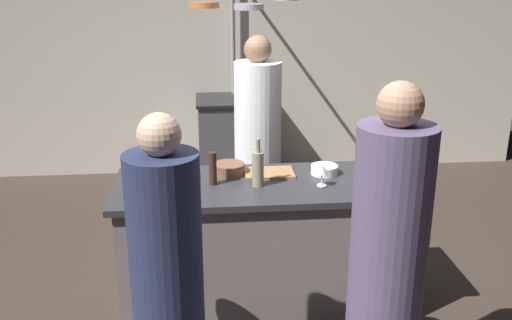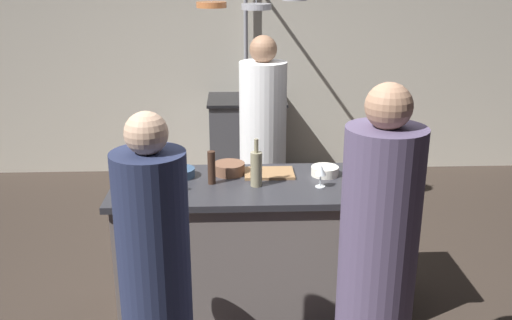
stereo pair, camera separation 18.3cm
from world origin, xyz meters
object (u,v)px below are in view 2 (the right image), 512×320
object	(u,v)px
wine_bottle_rose	(361,162)
mixing_bowl_blue	(180,173)
chef	(263,154)
mixing_bowl_ceramic	(325,171)
bar_stool_left	(162,314)
wine_bottle_green	(148,179)
bar_stool_right	(363,309)
guest_right	(376,275)
cutting_board	(269,173)
guest_left	(156,288)
mixing_bowl_wooden	(229,168)
wine_bottle_white	(256,168)
wine_glass_near_left_guest	(160,174)
wine_glass_near_right_guest	(153,164)
stove_range	(247,140)
wine_glass_by_chef	(321,171)
pepper_mill	(212,167)

from	to	relation	value
wine_bottle_rose	mixing_bowl_blue	bearing A→B (deg)	173.09
chef	mixing_bowl_ceramic	xyz separation A→B (m)	(0.36, -0.79, 0.14)
bar_stool_left	wine_bottle_green	xyz separation A→B (m)	(-0.09, 0.41, 0.64)
bar_stool_right	guest_right	world-z (taller)	guest_right
bar_stool_right	cutting_board	size ratio (longest dim) A/B	2.12
guest_left	mixing_bowl_wooden	distance (m)	1.20
wine_bottle_white	mixing_bowl_blue	bearing A→B (deg)	159.61
wine_glass_near_left_guest	wine_glass_near_right_guest	bearing A→B (deg)	109.95
wine_glass_near_right_guest	wine_glass_near_left_guest	bearing A→B (deg)	-70.05
guest_right	wine_bottle_white	size ratio (longest dim) A/B	5.72
mixing_bowl_blue	wine_bottle_white	bearing A→B (deg)	-20.39
stove_range	wine_bottle_white	xyz separation A→B (m)	(-0.01, -2.50, 0.57)
mixing_bowl_wooden	wine_glass_near_left_guest	bearing A→B (deg)	-147.16
stove_range	wine_glass_near_left_guest	xyz separation A→B (m)	(-0.59, -2.54, 0.56)
guest_left	wine_glass_near_left_guest	bearing A→B (deg)	94.56
wine_glass_near_left_guest	wine_glass_by_chef	xyz separation A→B (m)	(0.97, 0.01, 0.00)
guest_right	mixing_bowl_wooden	xyz separation A→B (m)	(-0.70, 1.15, 0.14)
cutting_board	wine_bottle_white	xyz separation A→B (m)	(-0.09, -0.20, 0.11)
wine_glass_near_right_guest	mixing_bowl_ceramic	world-z (taller)	wine_glass_near_right_guest
wine_glass_by_chef	mixing_bowl_ceramic	bearing A→B (deg)	73.81
guest_left	wine_glass_near_right_guest	size ratio (longest dim) A/B	10.98
pepper_mill	wine_glass_by_chef	world-z (taller)	pepper_mill
guest_right	wine_bottle_rose	size ratio (longest dim) A/B	5.25
guest_left	cutting_board	distance (m)	1.27
wine_bottle_white	stove_range	bearing A→B (deg)	89.85
cutting_board	bar_stool_left	bearing A→B (deg)	-129.42
wine_glass_by_chef	mixing_bowl_blue	xyz separation A→B (m)	(-0.87, 0.22, -0.08)
wine_bottle_white	mixing_bowl_ceramic	distance (m)	0.49
bar_stool_left	guest_right	bearing A→B (deg)	-18.52
guest_right	mixing_bowl_blue	size ratio (longest dim) A/B	8.99
wine_bottle_rose	cutting_board	bearing A→B (deg)	164.61
chef	wine_glass_near_right_guest	world-z (taller)	chef
mixing_bowl_wooden	bar_stool_left	bearing A→B (deg)	-115.20
bar_stool_left	wine_bottle_rose	world-z (taller)	wine_bottle_rose
wine_bottle_green	wine_glass_near_left_guest	size ratio (longest dim) A/B	2.07
cutting_board	wine_glass_near_right_guest	distance (m)	0.75
wine_bottle_white	wine_bottle_rose	distance (m)	0.66
bar_stool_left	cutting_board	xyz separation A→B (m)	(0.63, 0.77, 0.53)
chef	wine_bottle_rose	xyz separation A→B (m)	(0.56, -0.92, 0.24)
chef	guest_right	xyz separation A→B (m)	(0.44, -1.89, 0.01)
wine_glass_near_left_guest	mixing_bowl_wooden	xyz separation A→B (m)	(0.41, 0.27, -0.07)
stove_range	mixing_bowl_ceramic	xyz separation A→B (m)	(0.44, -2.33, 0.48)
chef	wine_bottle_rose	distance (m)	1.10
wine_bottle_rose	wine_glass_near_left_guest	world-z (taller)	wine_bottle_rose
guest_left	wine_bottle_green	xyz separation A→B (m)	(-0.12, 0.75, 0.27)
wine_glass_near_left_guest	mixing_bowl_wooden	distance (m)	0.50
wine_bottle_green	mixing_bowl_blue	bearing A→B (deg)	66.27
wine_bottle_white	mixing_bowl_blue	distance (m)	0.52
guest_left	wine_bottle_white	distance (m)	1.08
mixing_bowl_wooden	mixing_bowl_blue	world-z (taller)	mixing_bowl_wooden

